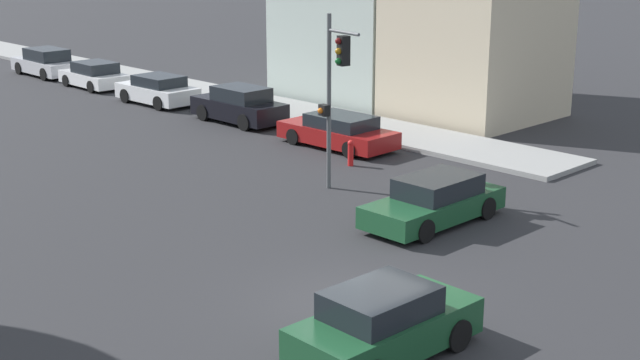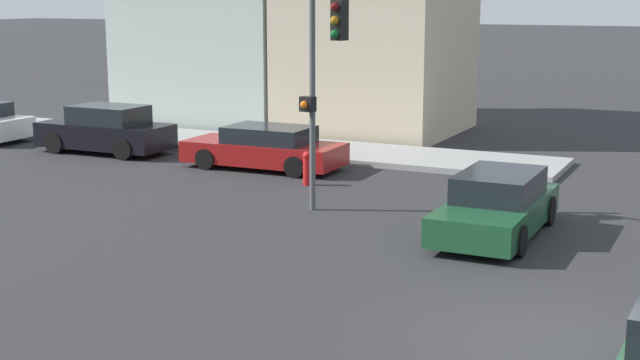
% 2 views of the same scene
% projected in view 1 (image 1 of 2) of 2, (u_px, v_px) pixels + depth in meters
% --- Properties ---
extents(ground_plane, '(300.00, 300.00, 0.00)m').
position_uv_depth(ground_plane, '(353.00, 304.00, 19.83)').
color(ground_plane, '#28282B').
extents(sidewalk_strip, '(3.28, 60.00, 0.18)m').
position_uv_depth(sidewalk_strip, '(103.00, 71.00, 50.81)').
color(sidewalk_strip, gray).
rests_on(sidewalk_strip, ground_plane).
extents(traffic_signal, '(0.50, 1.74, 5.54)m').
position_uv_depth(traffic_signal, '(334.00, 80.00, 27.28)').
color(traffic_signal, '#515456').
rests_on(traffic_signal, ground_plane).
extents(crossing_car_0, '(4.52, 1.88, 1.35)m').
position_uv_depth(crossing_car_0, '(435.00, 201.00, 25.05)').
color(crossing_car_0, '#194728').
rests_on(crossing_car_0, ground_plane).
extents(crossing_car_1, '(4.02, 1.91, 1.45)m').
position_uv_depth(crossing_car_1, '(384.00, 324.00, 17.23)').
color(crossing_car_1, '#194728').
rests_on(crossing_car_1, ground_plane).
extents(parked_car_0, '(2.05, 4.77, 1.27)m').
position_uv_depth(parked_car_0, '(338.00, 131.00, 33.62)').
color(parked_car_0, maroon).
rests_on(parked_car_0, ground_plane).
extents(parked_car_1, '(1.92, 4.45, 1.56)m').
position_uv_depth(parked_car_1, '(239.00, 106.00, 37.78)').
color(parked_car_1, black).
rests_on(parked_car_1, ground_plane).
extents(parked_car_2, '(2.09, 4.29, 1.36)m').
position_uv_depth(parked_car_2, '(158.00, 90.00, 41.74)').
color(parked_car_2, silver).
rests_on(parked_car_2, ground_plane).
extents(parked_car_3, '(2.07, 4.19, 1.34)m').
position_uv_depth(parked_car_3, '(94.00, 75.00, 45.94)').
color(parked_car_3, silver).
rests_on(parked_car_3, ground_plane).
extents(parked_car_4, '(2.02, 4.82, 1.53)m').
position_uv_depth(parked_car_4, '(46.00, 63.00, 49.53)').
color(parked_car_4, '#B7B7BC').
rests_on(parked_car_4, ground_plane).
extents(fire_hydrant, '(0.22, 0.22, 0.92)m').
position_uv_depth(fire_hydrant, '(351.00, 152.00, 31.07)').
color(fire_hydrant, red).
rests_on(fire_hydrant, ground_plane).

